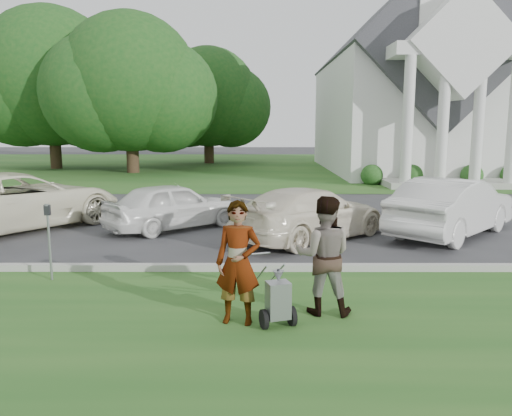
{
  "coord_description": "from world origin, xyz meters",
  "views": [
    {
      "loc": [
        -0.24,
        -9.15,
        2.9
      ],
      "look_at": [
        -0.26,
        0.0,
        1.39
      ],
      "focal_mm": 35.0,
      "sensor_mm": 36.0,
      "label": 1
    }
  ],
  "objects_px": {
    "car_d": "(452,207)",
    "church": "(404,77)",
    "person_right": "(324,256)",
    "tree_back": "(208,102)",
    "car_a": "(17,201)",
    "tree_left": "(130,89)",
    "car_c": "(310,214)",
    "car_b": "(173,206)",
    "striping_cart": "(278,301)",
    "parking_meter_near": "(49,233)",
    "person_left": "(238,264)",
    "tree_far": "(51,83)"
  },
  "relations": [
    {
      "from": "car_d",
      "to": "church",
      "type": "bearing_deg",
      "value": -58.01
    },
    {
      "from": "person_right",
      "to": "car_d",
      "type": "distance_m",
      "value": 7.03
    },
    {
      "from": "tree_back",
      "to": "car_a",
      "type": "relative_size",
      "value": 1.65
    },
    {
      "from": "tree_left",
      "to": "car_c",
      "type": "bearing_deg",
      "value": -63.74
    },
    {
      "from": "car_c",
      "to": "car_b",
      "type": "bearing_deg",
      "value": 28.77
    },
    {
      "from": "striping_cart",
      "to": "car_d",
      "type": "height_order",
      "value": "car_d"
    },
    {
      "from": "striping_cart",
      "to": "car_a",
      "type": "height_order",
      "value": "car_a"
    },
    {
      "from": "church",
      "to": "car_c",
      "type": "height_order",
      "value": "church"
    },
    {
      "from": "church",
      "to": "car_a",
      "type": "distance_m",
      "value": 24.91
    },
    {
      "from": "parking_meter_near",
      "to": "car_c",
      "type": "distance_m",
      "value": 6.33
    },
    {
      "from": "tree_left",
      "to": "tree_back",
      "type": "height_order",
      "value": "tree_left"
    },
    {
      "from": "car_c",
      "to": "striping_cart",
      "type": "bearing_deg",
      "value": 127.35
    },
    {
      "from": "car_d",
      "to": "striping_cart",
      "type": "bearing_deg",
      "value": 95.62
    },
    {
      "from": "person_left",
      "to": "tree_far",
      "type": "bearing_deg",
      "value": 126.86
    },
    {
      "from": "person_right",
      "to": "car_a",
      "type": "relative_size",
      "value": 0.31
    },
    {
      "from": "tree_left",
      "to": "car_d",
      "type": "xyz_separation_m",
      "value": [
        12.97,
        -18.05,
        -4.34
      ]
    },
    {
      "from": "person_left",
      "to": "car_c",
      "type": "xyz_separation_m",
      "value": [
        1.64,
        5.59,
        -0.24
      ]
    },
    {
      "from": "car_d",
      "to": "car_c",
      "type": "bearing_deg",
      "value": 50.98
    },
    {
      "from": "tree_back",
      "to": "person_right",
      "type": "height_order",
      "value": "tree_back"
    },
    {
      "from": "car_c",
      "to": "car_d",
      "type": "bearing_deg",
      "value": -125.03
    },
    {
      "from": "car_a",
      "to": "tree_far",
      "type": "bearing_deg",
      "value": -34.95
    },
    {
      "from": "tree_left",
      "to": "tree_far",
      "type": "relative_size",
      "value": 0.91
    },
    {
      "from": "tree_back",
      "to": "car_c",
      "type": "distance_m",
      "value": 27.32
    },
    {
      "from": "person_right",
      "to": "car_b",
      "type": "height_order",
      "value": "person_right"
    },
    {
      "from": "tree_back",
      "to": "car_b",
      "type": "distance_m",
      "value": 25.59
    },
    {
      "from": "church",
      "to": "tree_far",
      "type": "xyz_separation_m",
      "value": [
        -23.01,
        1.87,
        -0.25
      ]
    },
    {
      "from": "church",
      "to": "tree_left",
      "type": "bearing_deg",
      "value": -176.21
    },
    {
      "from": "tree_far",
      "to": "parking_meter_near",
      "type": "distance_m",
      "value": 27.35
    },
    {
      "from": "parking_meter_near",
      "to": "car_d",
      "type": "xyz_separation_m",
      "value": [
        9.08,
        4.0,
        -0.16
      ]
    },
    {
      "from": "car_b",
      "to": "person_left",
      "type": "bearing_deg",
      "value": 156.92
    },
    {
      "from": "church",
      "to": "car_a",
      "type": "relative_size",
      "value": 4.12
    },
    {
      "from": "tree_far",
      "to": "car_b",
      "type": "height_order",
      "value": "tree_far"
    },
    {
      "from": "tree_back",
      "to": "striping_cart",
      "type": "distance_m",
      "value": 32.79
    },
    {
      "from": "church",
      "to": "striping_cart",
      "type": "distance_m",
      "value": 27.47
    },
    {
      "from": "parking_meter_near",
      "to": "person_left",
      "type": "bearing_deg",
      "value": -29.74
    },
    {
      "from": "tree_back",
      "to": "car_c",
      "type": "height_order",
      "value": "tree_back"
    },
    {
      "from": "tree_far",
      "to": "car_a",
      "type": "bearing_deg",
      "value": -70.92
    },
    {
      "from": "person_left",
      "to": "car_c",
      "type": "relative_size",
      "value": 0.39
    },
    {
      "from": "person_right",
      "to": "car_d",
      "type": "xyz_separation_m",
      "value": [
        4.17,
        5.66,
        -0.15
      ]
    },
    {
      "from": "car_a",
      "to": "car_d",
      "type": "distance_m",
      "value": 11.98
    },
    {
      "from": "church",
      "to": "parking_meter_near",
      "type": "distance_m",
      "value": 27.1
    },
    {
      "from": "tree_back",
      "to": "car_d",
      "type": "relative_size",
      "value": 2.06
    },
    {
      "from": "person_right",
      "to": "parking_meter_near",
      "type": "height_order",
      "value": "person_right"
    },
    {
      "from": "tree_far",
      "to": "parking_meter_near",
      "type": "xyz_separation_m",
      "value": [
        9.88,
        -25.05,
        -4.77
      ]
    },
    {
      "from": "church",
      "to": "tree_back",
      "type": "bearing_deg",
      "value": 152.15
    },
    {
      "from": "car_c",
      "to": "car_d",
      "type": "distance_m",
      "value": 3.86
    },
    {
      "from": "car_a",
      "to": "tree_back",
      "type": "bearing_deg",
      "value": -60.79
    },
    {
      "from": "car_c",
      "to": "church",
      "type": "bearing_deg",
      "value": -63.94
    },
    {
      "from": "church",
      "to": "car_a",
      "type": "height_order",
      "value": "church"
    },
    {
      "from": "striping_cart",
      "to": "car_b",
      "type": "height_order",
      "value": "car_b"
    }
  ]
}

